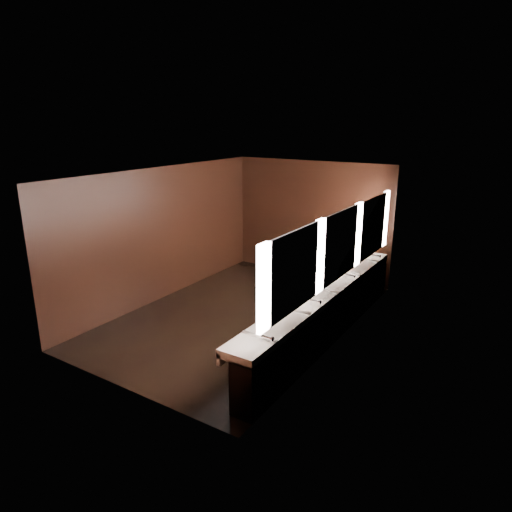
{
  "coord_description": "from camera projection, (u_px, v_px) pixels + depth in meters",
  "views": [
    {
      "loc": [
        4.69,
        -6.83,
        3.74
      ],
      "look_at": [
        0.33,
        0.0,
        1.29
      ],
      "focal_mm": 32.0,
      "sensor_mm": 36.0,
      "label": 1
    }
  ],
  "objects": [
    {
      "name": "floor",
      "position": [
        242.0,
        316.0,
        9.01
      ],
      "size": [
        6.0,
        6.0,
        0.0
      ],
      "primitive_type": "plane",
      "color": "black",
      "rests_on": "ground"
    },
    {
      "name": "wall_left",
      "position": [
        163.0,
        234.0,
        9.64
      ],
      "size": [
        0.02,
        6.0,
        2.8
      ],
      "primitive_type": "cube",
      "color": "black",
      "rests_on": "floor"
    },
    {
      "name": "sink_counter",
      "position": [
        326.0,
        313.0,
        7.94
      ],
      "size": [
        0.55,
        5.4,
        1.01
      ],
      "color": "black",
      "rests_on": "floor"
    },
    {
      "name": "wall_right",
      "position": [
        340.0,
        265.0,
        7.58
      ],
      "size": [
        0.02,
        6.0,
        2.8
      ],
      "primitive_type": "cube",
      "color": "black",
      "rests_on": "floor"
    },
    {
      "name": "wall_back",
      "position": [
        311.0,
        219.0,
        11.03
      ],
      "size": [
        4.0,
        0.02,
        2.8
      ],
      "primitive_type": "cube",
      "color": "black",
      "rests_on": "floor"
    },
    {
      "name": "person",
      "position": [
        275.0,
        298.0,
        7.57
      ],
      "size": [
        0.53,
        0.7,
        1.75
      ],
      "primitive_type": "imported",
      "rotation": [
        0.0,
        0.0,
        -1.75
      ],
      "color": "#80A0BF",
      "rests_on": "floor"
    },
    {
      "name": "mirror_band",
      "position": [
        340.0,
        245.0,
        7.48
      ],
      "size": [
        0.06,
        5.03,
        1.15
      ],
      "color": "white",
      "rests_on": "wall_right"
    },
    {
      "name": "trash_bin",
      "position": [
        277.0,
        352.0,
        7.02
      ],
      "size": [
        0.41,
        0.41,
        0.59
      ],
      "primitive_type": "cylinder",
      "rotation": [
        0.0,
        0.0,
        0.09
      ],
      "color": "black",
      "rests_on": "floor"
    },
    {
      "name": "ceiling",
      "position": [
        240.0,
        173.0,
        8.2
      ],
      "size": [
        4.0,
        6.0,
        0.02
      ],
      "primitive_type": "cube",
      "color": "#2D2D2B",
      "rests_on": "wall_back"
    },
    {
      "name": "wall_front",
      "position": [
        116.0,
        298.0,
        6.18
      ],
      "size": [
        4.0,
        0.02,
        2.8
      ],
      "primitive_type": "cube",
      "color": "black",
      "rests_on": "floor"
    }
  ]
}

